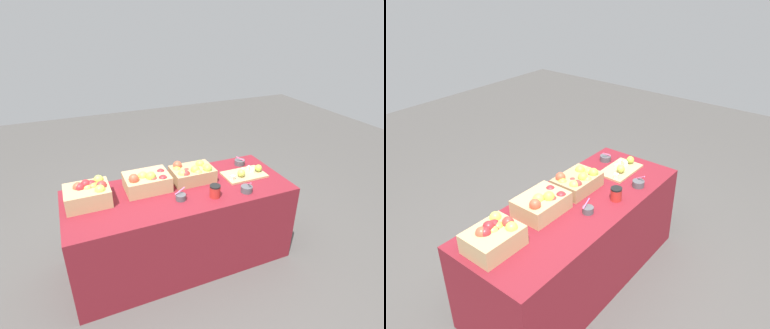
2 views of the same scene
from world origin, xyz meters
The scene contains 10 objects.
ground_plane centered at (0.00, 0.00, 0.00)m, with size 10.00×10.00×0.00m, color #474442.
table centered at (0.00, 0.00, 0.37)m, with size 1.90×0.76×0.74m, color maroon.
apple_crate_left centered at (-0.72, 0.09, 0.83)m, with size 0.34×0.27×0.19m.
apple_crate_middle centered at (-0.24, 0.11, 0.82)m, with size 0.37×0.28×0.19m.
apple_crate_right centered at (0.16, 0.11, 0.81)m, with size 0.36×0.26×0.17m.
cutting_board_front centered at (0.65, 0.00, 0.76)m, with size 0.38×0.24×0.09m.
sample_bowl_near centered at (-0.05, -0.15, 0.77)m, with size 0.09×0.08×0.10m.
sample_bowl_mid centered at (0.50, -0.25, 0.77)m, with size 0.10×0.10×0.11m.
sample_bowl_far centered at (0.71, 0.22, 0.77)m, with size 0.10×0.10×0.10m.
coffee_cup centered at (0.22, -0.21, 0.79)m, with size 0.09×0.09×0.10m.
Camera 2 is at (-1.94, -1.54, 2.37)m, focal length 36.56 mm.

